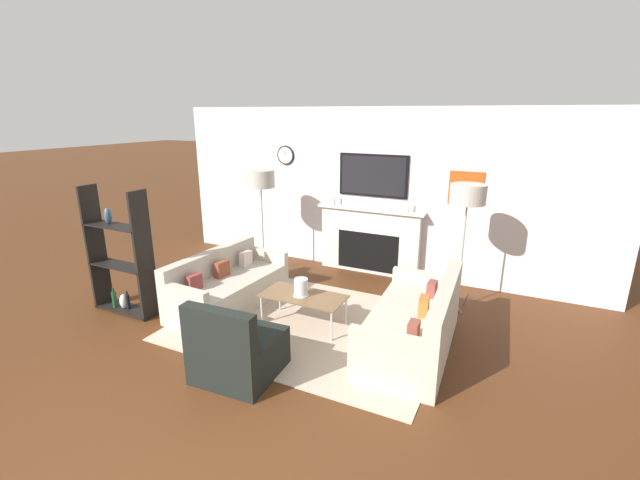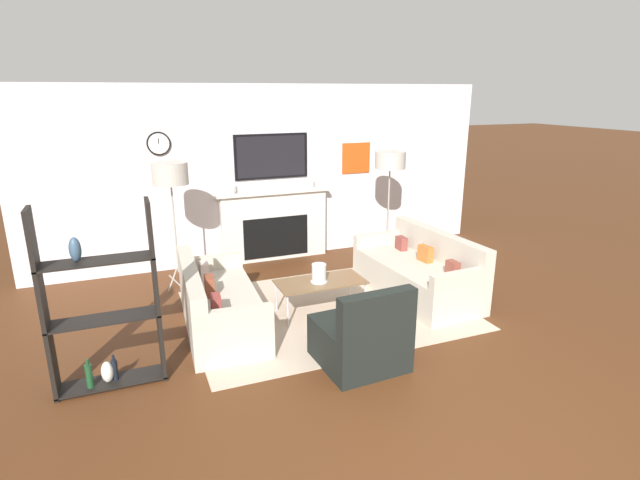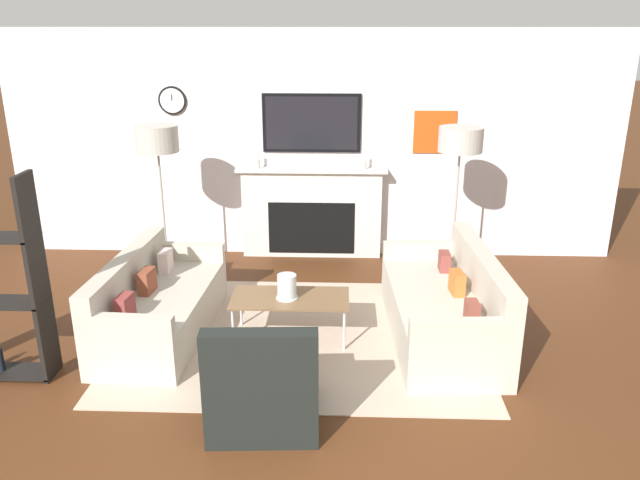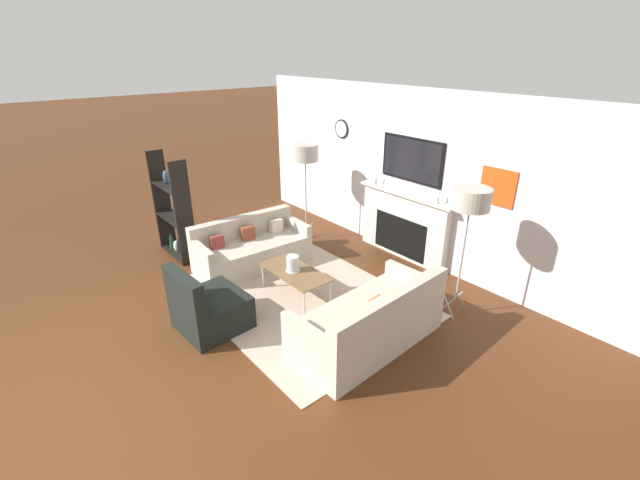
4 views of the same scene
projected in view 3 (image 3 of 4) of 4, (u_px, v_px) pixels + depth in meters
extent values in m
cube|color=silver|center=(312.00, 146.00, 7.46)|extent=(7.33, 0.07, 2.70)
cube|color=beige|center=(312.00, 214.00, 7.62)|extent=(1.69, 0.16, 1.07)
cube|color=black|center=(311.00, 228.00, 7.59)|extent=(1.05, 0.01, 0.64)
cube|color=beige|center=(311.00, 170.00, 7.42)|extent=(1.81, 0.22, 0.04)
cylinder|color=#B2AD9E|center=(258.00, 164.00, 7.39)|extent=(0.04, 0.04, 0.10)
cylinder|color=white|center=(258.00, 156.00, 7.36)|extent=(0.03, 0.03, 0.09)
cylinder|color=#B2AD9E|center=(365.00, 165.00, 7.34)|extent=(0.04, 0.04, 0.10)
cylinder|color=white|center=(365.00, 157.00, 7.31)|extent=(0.03, 0.03, 0.09)
cube|color=black|center=(312.00, 123.00, 7.32)|extent=(1.16, 0.04, 0.69)
cube|color=black|center=(312.00, 123.00, 7.30)|extent=(1.08, 0.01, 0.62)
cylinder|color=black|center=(172.00, 100.00, 7.29)|extent=(0.33, 0.02, 0.33)
cylinder|color=silver|center=(172.00, 101.00, 7.28)|extent=(0.28, 0.00, 0.28)
cube|color=black|center=(172.00, 97.00, 7.26)|extent=(0.01, 0.00, 0.07)
cube|color=#C94512|center=(435.00, 132.00, 7.30)|extent=(0.49, 0.02, 0.49)
cube|color=#B9A38D|center=(300.00, 335.00, 5.78)|extent=(3.25, 2.48, 0.01)
cube|color=#B9B09F|center=(162.00, 313.00, 5.76)|extent=(0.88, 1.82, 0.42)
cube|color=#B9B09F|center=(125.00, 274.00, 5.66)|extent=(0.25, 1.79, 0.34)
cube|color=#BCB39F|center=(186.00, 252.00, 6.45)|extent=(0.79, 0.14, 0.18)
cube|color=#B5AE9D|center=(124.00, 326.00, 4.87)|extent=(0.79, 0.14, 0.18)
cube|color=beige|center=(166.00, 261.00, 6.16)|extent=(0.10, 0.21, 0.21)
cube|color=brown|center=(147.00, 281.00, 5.67)|extent=(0.12, 0.23, 0.22)
cube|color=brown|center=(125.00, 307.00, 5.17)|extent=(0.12, 0.21, 0.20)
cube|color=#B9B09F|center=(440.00, 316.00, 5.66)|extent=(0.96, 1.90, 0.45)
cube|color=#B9B09F|center=(483.00, 274.00, 5.53)|extent=(0.26, 1.87, 0.37)
cube|color=#BDAF9D|center=(466.00, 330.00, 4.73)|extent=(0.87, 0.14, 0.18)
cube|color=#B7B19E|center=(425.00, 250.00, 6.39)|extent=(0.87, 0.14, 0.18)
cube|color=brown|center=(472.00, 312.00, 5.04)|extent=(0.11, 0.18, 0.17)
cube|color=#BE6028|center=(457.00, 283.00, 5.56)|extent=(0.12, 0.22, 0.21)
cube|color=brown|center=(444.00, 261.00, 6.08)|extent=(0.10, 0.18, 0.18)
cube|color=black|center=(265.00, 391.00, 4.53)|extent=(0.82, 0.82, 0.43)
cube|color=black|center=(260.00, 361.00, 4.09)|extent=(0.78, 0.18, 0.43)
cube|color=brown|center=(290.00, 298.00, 5.62)|extent=(1.06, 0.52, 0.02)
cylinder|color=#B7B7BC|center=(233.00, 329.00, 5.50)|extent=(0.02, 0.02, 0.39)
cylinder|color=#B7B7BC|center=(344.00, 331.00, 5.46)|extent=(0.02, 0.02, 0.39)
cylinder|color=#B7B7BC|center=(241.00, 307.00, 5.91)|extent=(0.02, 0.02, 0.39)
cylinder|color=#B7B7BC|center=(344.00, 309.00, 5.88)|extent=(0.02, 0.02, 0.39)
cylinder|color=silver|center=(287.00, 287.00, 5.57)|extent=(0.17, 0.17, 0.22)
cylinder|color=silver|center=(287.00, 292.00, 5.59)|extent=(0.10, 0.10, 0.12)
cylinder|color=silver|center=(287.00, 297.00, 5.60)|extent=(0.20, 0.20, 0.01)
cylinder|color=#9E998E|center=(178.00, 266.00, 7.08)|extent=(0.09, 0.23, 0.27)
cylinder|color=#9E998E|center=(163.00, 265.00, 7.13)|extent=(0.17, 0.19, 0.27)
cylinder|color=#9E998E|center=(163.00, 271.00, 6.96)|extent=(0.23, 0.07, 0.27)
cylinder|color=#9E998E|center=(163.00, 206.00, 6.82)|extent=(0.02, 0.02, 1.19)
cylinder|color=#B2ADA3|center=(157.00, 139.00, 6.57)|extent=(0.45, 0.45, 0.28)
cylinder|color=#9E998E|center=(460.00, 270.00, 6.97)|extent=(0.09, 0.23, 0.28)
cylinder|color=#9E998E|center=(443.00, 268.00, 7.01)|extent=(0.17, 0.19, 0.28)
cylinder|color=#9E998E|center=(450.00, 275.00, 6.84)|extent=(0.23, 0.07, 0.28)
cylinder|color=#9E998E|center=(456.00, 207.00, 6.70)|extent=(0.02, 0.02, 1.21)
cylinder|color=#B2ADA3|center=(461.00, 139.00, 6.45)|extent=(0.46, 0.46, 0.25)
cube|color=black|center=(38.00, 280.00, 4.86)|extent=(0.04, 0.28, 1.70)
cylinder|color=black|center=(0.00, 359.00, 5.12)|extent=(0.05, 0.05, 0.20)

